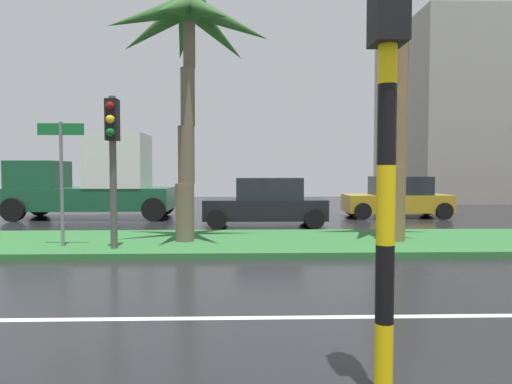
% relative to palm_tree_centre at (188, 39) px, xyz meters
% --- Properties ---
extents(ground_plane, '(90.00, 42.00, 0.10)m').
position_rel_palm_tree_centre_xyz_m(ground_plane, '(-3.76, 1.10, -5.40)').
color(ground_plane, black).
extents(median_strip, '(85.50, 4.00, 0.15)m').
position_rel_palm_tree_centre_xyz_m(median_strip, '(-3.76, 0.10, -5.28)').
color(median_strip, '#2D6B33').
rests_on(median_strip, ground_plane).
extents(palm_tree_centre, '(4.26, 4.32, 6.51)m').
position_rel_palm_tree_centre_xyz_m(palm_tree_centre, '(0.00, 0.00, 0.00)').
color(palm_tree_centre, brown).
rests_on(palm_tree_centre, median_strip).
extents(palm_tree_centre_right, '(3.80, 3.48, 8.16)m').
position_rel_palm_tree_centre_xyz_m(palm_tree_centre_right, '(5.53, 0.06, 0.90)').
color(palm_tree_centre_right, brown).
rests_on(palm_tree_centre_right, median_strip).
extents(traffic_signal_median_right, '(0.28, 0.43, 3.56)m').
position_rel_palm_tree_centre_xyz_m(traffic_signal_median_right, '(-1.64, -1.20, -2.75)').
color(traffic_signal_median_right, '#4C4C47').
rests_on(traffic_signal_median_right, median_strip).
extents(street_name_sign, '(1.10, 0.08, 3.00)m').
position_rel_palm_tree_centre_xyz_m(street_name_sign, '(-2.96, -0.83, -3.27)').
color(street_name_sign, slate).
rests_on(street_name_sign, median_strip).
extents(traffic_signal_foreground, '(0.28, 0.43, 4.08)m').
position_rel_palm_tree_centre_xyz_m(traffic_signal_foreground, '(2.61, -8.13, -2.55)').
color(traffic_signal_foreground, yellow).
rests_on(traffic_signal_foreground, ground_plane).
extents(box_truck_lead, '(6.40, 2.64, 3.46)m').
position_rel_palm_tree_centre_xyz_m(box_truck_lead, '(-4.70, 7.10, -3.81)').
color(box_truck_lead, '#195133').
rests_on(box_truck_lead, ground_plane).
extents(car_in_traffic_second, '(4.30, 2.02, 1.72)m').
position_rel_palm_tree_centre_xyz_m(car_in_traffic_second, '(2.22, 4.30, -4.53)').
color(car_in_traffic_second, black).
rests_on(car_in_traffic_second, ground_plane).
extents(car_in_traffic_third, '(4.30, 2.02, 1.72)m').
position_rel_palm_tree_centre_xyz_m(car_in_traffic_third, '(7.89, 7.06, -4.53)').
color(car_in_traffic_third, '#B28C1E').
rests_on(car_in_traffic_third, ground_plane).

